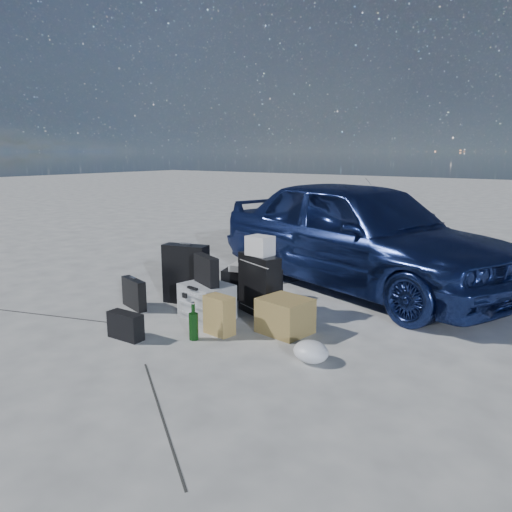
{
  "coord_description": "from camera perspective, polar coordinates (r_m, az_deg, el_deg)",
  "views": [
    {
      "loc": [
        3.1,
        -3.22,
        1.65
      ],
      "look_at": [
        0.18,
        0.85,
        0.6
      ],
      "focal_mm": 35.0,
      "sensor_mm": 36.0,
      "label": 1
    }
  ],
  "objects": [
    {
      "name": "cardboard_box",
      "position": [
        4.65,
        3.34,
        -6.82
      ],
      "size": [
        0.49,
        0.44,
        0.33
      ],
      "primitive_type": "cube",
      "rotation": [
        0.0,
        0.0,
        -0.15
      ],
      "color": "olive",
      "rests_on": "ground"
    },
    {
      "name": "briefcase",
      "position": [
        5.51,
        -13.78,
        -4.18
      ],
      "size": [
        0.42,
        0.2,
        0.32
      ],
      "primitive_type": "cube",
      "rotation": [
        0.0,
        0.0,
        -0.28
      ],
      "color": "black",
      "rests_on": "ground"
    },
    {
      "name": "messenger_bag",
      "position": [
        4.65,
        -14.68,
        -7.72
      ],
      "size": [
        0.35,
        0.14,
        0.24
      ],
      "primitive_type": "cube",
      "rotation": [
        0.0,
        0.0,
        0.03
      ],
      "color": "black",
      "rests_on": "ground"
    },
    {
      "name": "laptop_bag",
      "position": [
        4.99,
        -5.71,
        -1.61
      ],
      "size": [
        0.39,
        0.24,
        0.29
      ],
      "primitive_type": "cube",
      "rotation": [
        0.0,
        0.0,
        -0.41
      ],
      "color": "black",
      "rests_on": "pelican_case"
    },
    {
      "name": "white_carton",
      "position": [
        5.01,
        0.47,
        1.2
      ],
      "size": [
        0.26,
        0.22,
        0.2
      ],
      "primitive_type": "cube",
      "rotation": [
        0.0,
        0.0,
        -0.09
      ],
      "color": "silver",
      "rests_on": "suitcase_right"
    },
    {
      "name": "plastic_bag",
      "position": [
        4.07,
        6.3,
        -10.81
      ],
      "size": [
        0.37,
        0.34,
        0.17
      ],
      "primitive_type": "ellipsoid",
      "rotation": [
        0.0,
        0.0,
        -0.32
      ],
      "color": "silver",
      "rests_on": "ground"
    },
    {
      "name": "pelican_case",
      "position": [
        5.07,
        -5.64,
        -5.12
      ],
      "size": [
        0.54,
        0.47,
        0.35
      ],
      "primitive_type": "cube",
      "rotation": [
        0.0,
        0.0,
        -0.17
      ],
      "color": "#ABADB0",
      "rests_on": "ground"
    },
    {
      "name": "car",
      "position": [
        6.19,
        11.77,
        2.51
      ],
      "size": [
        4.24,
        2.72,
        1.34
      ],
      "primitive_type": "imported",
      "rotation": [
        0.0,
        0.0,
        1.26
      ],
      "color": "navy",
      "rests_on": "ground"
    },
    {
      "name": "flat_box_black",
      "position": [
        5.64,
        -0.52,
        -0.62
      ],
      "size": [
        0.31,
        0.26,
        0.06
      ],
      "primitive_type": "cube",
      "rotation": [
        0.0,
        0.0,
        -0.31
      ],
      "color": "black",
      "rests_on": "flat_box_white"
    },
    {
      "name": "suitcase_right",
      "position": [
        5.12,
        0.37,
        -3.3
      ],
      "size": [
        0.55,
        0.36,
        0.62
      ],
      "primitive_type": "cube",
      "rotation": [
        0.0,
        0.0,
        -0.37
      ],
      "color": "black",
      "rests_on": "ground"
    },
    {
      "name": "flat_box_white",
      "position": [
        5.65,
        -0.58,
        -1.27
      ],
      "size": [
        0.49,
        0.41,
        0.07
      ],
      "primitive_type": "cube",
      "rotation": [
        0.0,
        0.0,
        0.26
      ],
      "color": "silver",
      "rests_on": "duffel_bag"
    },
    {
      "name": "green_bottle",
      "position": [
        4.51,
        -7.16,
        -7.46
      ],
      "size": [
        0.09,
        0.09,
        0.33
      ],
      "primitive_type": "cylinder",
      "rotation": [
        0.0,
        0.0,
        -0.13
      ],
      "color": "black",
      "rests_on": "ground"
    },
    {
      "name": "suitcase_left",
      "position": [
        5.55,
        -8.0,
        -2.05
      ],
      "size": [
        0.53,
        0.3,
        0.65
      ],
      "primitive_type": "cube",
      "rotation": [
        0.0,
        0.0,
        0.25
      ],
      "color": "black",
      "rests_on": "ground"
    },
    {
      "name": "kraft_bag",
      "position": [
        4.61,
        -4.22,
        -6.75
      ],
      "size": [
        0.29,
        0.19,
        0.36
      ],
      "primitive_type": "cube",
      "rotation": [
        0.0,
        0.0,
        -0.12
      ],
      "color": "#AB8F4A",
      "rests_on": "ground"
    },
    {
      "name": "duffel_bag",
      "position": [
        5.7,
        -0.44,
        -3.26
      ],
      "size": [
        0.71,
        0.48,
        0.33
      ],
      "primitive_type": "cube",
      "rotation": [
        0.0,
        0.0,
        0.33
      ],
      "color": "black",
      "rests_on": "ground"
    },
    {
      "name": "ground",
      "position": [
        4.76,
        -7.85,
        -8.52
      ],
      "size": [
        60.0,
        60.0,
        0.0
      ],
      "primitive_type": "plane",
      "color": "beige",
      "rests_on": "ground"
    }
  ]
}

